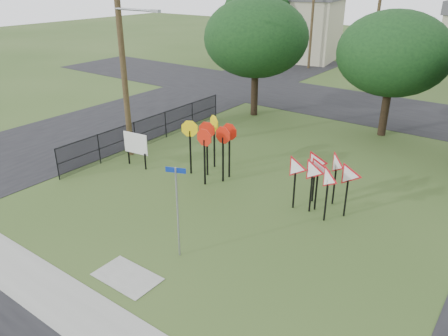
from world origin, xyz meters
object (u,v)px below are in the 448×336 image
Objects in this scene: street_name_sign at (177,207)px; info_board at (136,145)px; stop_sign_cluster at (211,137)px; yield_sign_cluster at (322,172)px.

street_name_sign is 1.86× the size of info_board.
stop_sign_cluster is (-2.90, 5.43, 0.10)m from street_name_sign.
street_name_sign reaches higher than stop_sign_cluster.
stop_sign_cluster reaches higher than yield_sign_cluster.
yield_sign_cluster is at bearing 66.59° from street_name_sign.
street_name_sign is 1.10× the size of yield_sign_cluster.
stop_sign_cluster is 0.90× the size of yield_sign_cluster.
info_board is (-3.51, -1.24, -0.78)m from stop_sign_cluster.
yield_sign_cluster is at bearing 0.04° from stop_sign_cluster.
stop_sign_cluster is 1.52× the size of info_board.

